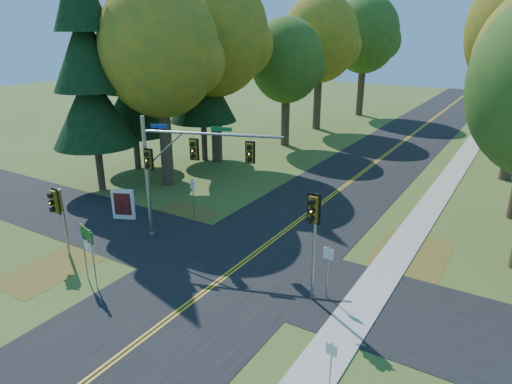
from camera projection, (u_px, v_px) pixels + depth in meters
The scene contains 25 objects.
ground at pixel (217, 283), 20.60m from camera, with size 160.00×160.00×0.00m, color #3E5A1F.
road_main at pixel (217, 282), 20.60m from camera, with size 8.00×160.00×0.02m, color black.
road_cross at pixel (241, 264), 22.20m from camera, with size 60.00×6.00×0.02m, color black.
centerline_left at pixel (215, 282), 20.64m from camera, with size 0.10×160.00×0.01m, color gold.
centerline_right at pixel (219, 283), 20.54m from camera, with size 0.10×160.00×0.01m, color gold.
sidewalk_east at pixel (347, 326), 17.54m from camera, with size 1.60×160.00×0.06m, color #9E998E.
leaf_patch_w_near at pixel (168, 222), 27.01m from camera, with size 4.00×6.00×0.00m, color brown.
leaf_patch_e at pixel (404, 266), 22.06m from camera, with size 3.50×8.00×0.00m, color brown.
leaf_patch_w_far at pixel (54, 267), 21.89m from camera, with size 3.00×5.00×0.00m, color brown.
tree_w_a at pixel (161, 50), 30.38m from camera, with size 8.00×8.00×14.15m.
tree_w_b at pixel (215, 34), 35.91m from camera, with size 8.60×8.60×15.38m.
tree_w_c at pixel (288, 61), 42.21m from camera, with size 6.80×6.80×11.91m.
tree_w_d at pixel (321, 38), 48.86m from camera, with size 8.20×8.20×14.56m.
tree_w_e at pixel (366, 34), 56.91m from camera, with size 8.40×8.40×14.97m.
pine_a at pixel (86, 55), 29.44m from camera, with size 5.60×5.60×19.48m.
pine_b at pixel (129, 65), 34.53m from camera, with size 5.60×5.60×17.31m.
pine_c at pixel (200, 43), 36.54m from camera, with size 5.60×5.60×20.56m.
traffic_mast at pixel (179, 164), 23.23m from camera, with size 7.01×2.82×6.71m.
east_signal_pole at pixel (314, 221), 17.96m from camera, with size 0.56×0.65×4.85m.
ped_signal_pole at pixel (57, 206), 22.06m from camera, with size 0.58×0.66×3.64m.
route_sign_cluster at pixel (88, 244), 19.95m from camera, with size 1.25×0.38×2.76m.
info_kiosk at pixel (123, 204), 27.15m from camera, with size 1.32×0.72×1.88m.
reg_sign_e_north at pixel (328, 263), 18.93m from camera, with size 0.46×0.09×2.41m.
reg_sign_e_south at pixel (331, 359), 13.90m from camera, with size 0.37×0.08×1.95m.
reg_sign_w at pixel (193, 192), 27.01m from camera, with size 0.45×0.20×2.48m.
Camera 1 is at (10.92, -14.40, 10.85)m, focal length 32.00 mm.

